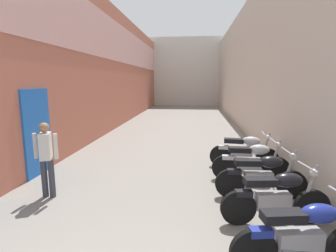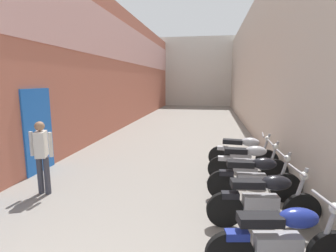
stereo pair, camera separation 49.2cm
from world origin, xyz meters
The scene contains 10 objects.
ground_plane centered at (0.00, 10.57, 0.00)m, with size 41.14×41.14×0.00m, color gray.
building_left centered at (-3.35, 12.51, 3.05)m, with size 0.45×25.14×6.04m.
building_right centered at (3.36, 12.57, 3.03)m, with size 0.45×25.14×6.06m.
building_far_end centered at (0.00, 26.14, 3.27)m, with size 9.32×2.00×6.54m, color beige.
motorcycle_second centered at (2.22, 2.59, 0.50)m, with size 1.84×0.58×1.04m.
motorcycle_third centered at (2.22, 3.70, 0.50)m, with size 1.84×0.58×1.04m.
motorcycle_fourth centered at (2.22, 4.70, 0.50)m, with size 1.85×0.58×1.04m.
motorcycle_fifth centered at (2.22, 5.68, 0.50)m, with size 1.85×0.58×1.04m.
motorcycle_sixth centered at (2.22, 6.61, 0.50)m, with size 1.84×0.58×1.04m.
pedestrian_mid_alley centered at (-2.16, 4.32, 0.92)m, with size 0.52×0.39×1.57m.
Camera 2 is at (1.32, -0.48, 2.39)m, focal length 27.92 mm.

